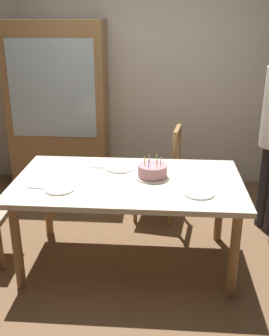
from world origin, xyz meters
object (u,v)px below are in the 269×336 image
Objects in this scene: plate_far_side at (120,168)px; plate_near_guest at (199,193)px; dining_table at (128,189)px; chair_spindle_back at (159,175)px; birthday_cake at (152,172)px; china_cabinet at (58,108)px; plate_near_celebrant at (59,189)px.

plate_far_side is 0.77m from plate_near_guest.
dining_table is at bearing 157.01° from plate_near_guest.
chair_spindle_back is (0.23, 0.82, -0.20)m from dining_table.
plate_far_side is 1.00× the size of plate_near_guest.
birthday_cake is 0.15× the size of china_cabinet.
plate_far_side is 1.59m from china_cabinet.
china_cabinet reaches higher than birthday_cake.
plate_near_guest reaches higher than dining_table.
plate_near_guest is (0.35, -0.29, -0.05)m from birthday_cake.
birthday_cake is 1.27× the size of plate_near_guest.
dining_table is at bearing 24.83° from plate_near_celebrant.
plate_far_side is 0.73m from chair_spindle_back.
birthday_cake is 0.29× the size of chair_spindle_back.
plate_near_celebrant is at bearing -131.48° from plate_far_side.
plate_far_side is at bearing 143.97° from plate_near_guest.
dining_table is at bearing -105.74° from chair_spindle_back.
plate_near_celebrant is at bearing 180.00° from plate_near_guest.
plate_near_celebrant is at bearing -157.03° from birthday_cake.
chair_spindle_back is at bearing 61.65° from plate_far_side.
dining_table is 6.34× the size of birthday_cake.
china_cabinet is at bearing 126.84° from birthday_cake.
dining_table is 0.26m from plate_far_side.
plate_far_side is at bearing -57.57° from china_cabinet.
plate_near_celebrant is at bearing -155.17° from dining_table.
dining_table is 1.87× the size of chair_spindle_back.
plate_far_side is at bearing 111.45° from dining_table.
birthday_cake is 0.32m from plate_far_side.
birthday_cake is at bearing 22.97° from plate_near_celebrant.
china_cabinet is (-1.47, 1.78, 0.20)m from plate_near_guest.
dining_table is 0.54m from plate_near_celebrant.
chair_spindle_back reaches higher than plate_far_side.
plate_far_side and plate_near_guest have the same top height.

